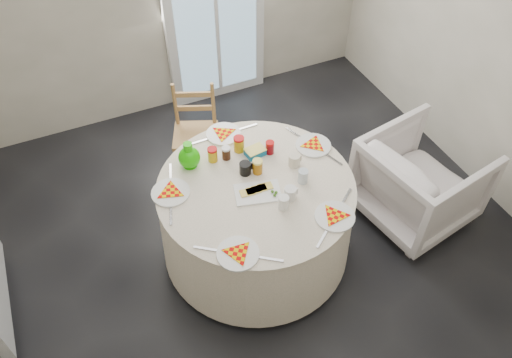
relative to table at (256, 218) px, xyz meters
name	(u,v)px	position (x,y,z in m)	size (l,w,h in m)	color
floor	(262,237)	(0.09, 0.08, -0.38)	(4.00, 4.00, 0.00)	black
wall_right	(509,40)	(2.09, 0.08, 0.93)	(0.02, 4.00, 2.60)	#BCB5A3
glass_door	(214,0)	(0.49, 2.03, 0.68)	(1.00, 0.08, 2.10)	silver
table	(256,218)	(0.00, 0.00, 0.00)	(1.42, 1.42, 0.72)	#F9E3CB
wooden_chair	(195,130)	(-0.10, 1.03, 0.09)	(0.38, 0.36, 0.84)	#9F7F3E
armchair	(420,180)	(1.35, -0.19, 0.02)	(0.81, 0.76, 0.83)	silver
place_settings	(256,182)	(0.00, 0.00, 0.40)	(1.43, 1.43, 0.03)	white
jar_cluster	(240,148)	(0.01, 0.31, 0.45)	(0.47, 0.23, 0.14)	#B17E26
butter_tub	(255,150)	(0.12, 0.28, 0.41)	(0.14, 0.10, 0.06)	#0B6597
green_pitcher	(188,152)	(-0.35, 0.38, 0.49)	(0.16, 0.16, 0.20)	#21C706
cheese_platter	(258,190)	(-0.02, -0.07, 0.40)	(0.31, 0.20, 0.04)	white
mugs_glasses	(276,169)	(0.16, 0.02, 0.44)	(0.62, 0.62, 0.11)	gray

